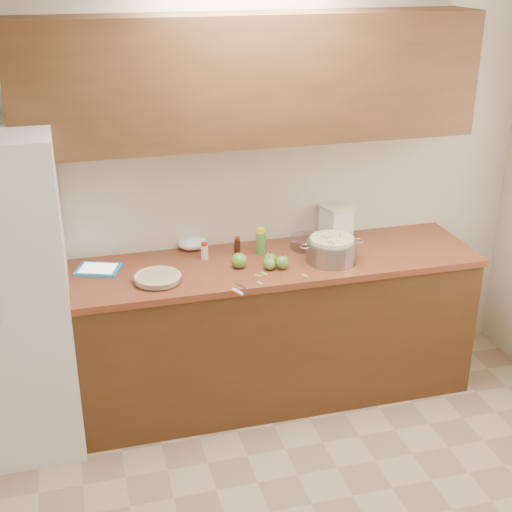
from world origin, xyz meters
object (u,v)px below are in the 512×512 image
object	(u,v)px
pie	(158,278)
colander	(332,250)
flour_canister	(336,221)
tablet	(98,269)

from	to	relation	value
pie	colander	size ratio (longest dim) A/B	0.68
pie	flour_canister	bearing A→B (deg)	17.35
pie	colander	world-z (taller)	colander
pie	tablet	xyz separation A→B (m)	(-0.31, 0.24, -0.01)
tablet	pie	bearing A→B (deg)	-17.09
colander	flour_canister	xyz separation A→B (m)	(0.16, 0.35, 0.04)
pie	flour_canister	xyz separation A→B (m)	(1.19, 0.37, 0.09)
flour_canister	pie	bearing A→B (deg)	-162.65
colander	tablet	xyz separation A→B (m)	(-1.33, 0.22, -0.06)
colander	flour_canister	bearing A→B (deg)	65.33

